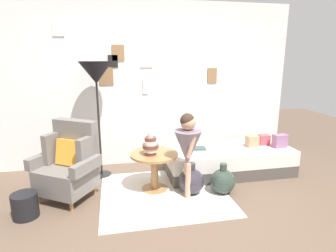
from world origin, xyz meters
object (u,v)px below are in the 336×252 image
(vase_striped, at_px, (151,146))
(person_child, at_px, (188,145))
(floor_lamp, at_px, (96,76))
(magazine_basket, at_px, (25,205))
(book_on_daybed, at_px, (198,148))
(daybed, at_px, (228,160))
(side_table, at_px, (154,163))
(armchair, at_px, (69,164))
(demijohn_far, at_px, (223,181))
(demijohn_near, at_px, (191,181))

(vase_striped, relative_size, person_child, 0.27)
(floor_lamp, distance_m, magazine_basket, 1.86)
(book_on_daybed, bearing_deg, daybed, -3.06)
(side_table, height_order, floor_lamp, floor_lamp)
(side_table, xyz_separation_m, magazine_basket, (-1.51, -0.38, -0.24))
(side_table, height_order, book_on_daybed, side_table)
(armchair, height_order, side_table, armchair)
(side_table, bearing_deg, vase_striped, -141.83)
(demijohn_far, bearing_deg, book_on_daybed, 101.97)
(vase_striped, relative_size, magazine_basket, 1.05)
(side_table, distance_m, book_on_daybed, 0.81)
(side_table, relative_size, floor_lamp, 0.37)
(armchair, bearing_deg, magazine_basket, -136.86)
(person_child, bearing_deg, demijohn_near, 44.19)
(demijohn_near, bearing_deg, demijohn_far, -9.72)
(daybed, relative_size, side_table, 3.02)
(demijohn_near, bearing_deg, armchair, 171.27)
(armchair, relative_size, side_table, 1.54)
(book_on_daybed, height_order, demijohn_near, book_on_daybed)
(demijohn_near, bearing_deg, person_child, -135.81)
(armchair, bearing_deg, vase_striped, -3.98)
(daybed, height_order, person_child, person_child)
(floor_lamp, xyz_separation_m, demijohn_far, (1.57, -0.90, -1.32))
(daybed, height_order, demijohn_far, demijohn_far)
(demijohn_near, relative_size, demijohn_far, 1.03)
(armchair, xyz_separation_m, side_table, (1.07, -0.03, -0.06))
(floor_lamp, relative_size, magazine_basket, 6.02)
(person_child, bearing_deg, floor_lamp, 140.32)
(side_table, bearing_deg, daybed, 16.39)
(armchair, distance_m, book_on_daybed, 1.83)
(armchair, bearing_deg, person_child, -12.08)
(floor_lamp, height_order, demijohn_far, floor_lamp)
(person_child, distance_m, demijohn_near, 0.53)
(daybed, relative_size, floor_lamp, 1.13)
(daybed, distance_m, floor_lamp, 2.32)
(side_table, xyz_separation_m, floor_lamp, (-0.71, 0.62, 1.11))
(person_child, height_order, demijohn_near, person_child)
(vase_striped, distance_m, magazine_basket, 1.58)
(armchair, height_order, demijohn_far, armchair)
(magazine_basket, bearing_deg, daybed, 15.15)
(floor_lamp, height_order, book_on_daybed, floor_lamp)
(armchair, bearing_deg, daybed, 8.11)
(side_table, xyz_separation_m, demijohn_far, (0.86, -0.28, -0.21))
(demijohn_near, height_order, magazine_basket, demijohn_near)
(demijohn_far, bearing_deg, side_table, 162.22)
(floor_lamp, xyz_separation_m, person_child, (1.09, -0.90, -0.79))
(person_child, height_order, magazine_basket, person_child)
(daybed, xyz_separation_m, vase_striped, (-1.25, -0.39, 0.44))
(floor_lamp, xyz_separation_m, demijohn_near, (1.17, -0.83, -1.31))
(floor_lamp, relative_size, demijohn_near, 4.01)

